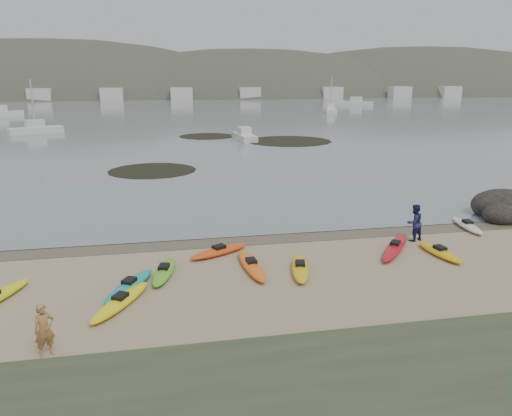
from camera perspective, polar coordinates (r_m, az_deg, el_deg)
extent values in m
plane|color=tan|center=(25.67, 0.00, -3.24)|extent=(600.00, 600.00, 0.00)
plane|color=brown|center=(25.39, 0.13, -3.43)|extent=(60.00, 60.00, 0.00)
plane|color=slate|center=(324.07, -10.49, 13.31)|extent=(1200.00, 1200.00, 0.00)
ellipsoid|color=red|center=(24.46, 15.60, -4.33)|extent=(3.19, 3.87, 0.34)
ellipsoid|color=teal|center=(20.02, -14.26, -8.61)|extent=(2.16, 3.33, 0.34)
ellipsoid|color=orange|center=(21.39, -0.55, -6.56)|extent=(0.98, 3.84, 0.34)
ellipsoid|color=yellow|center=(24.41, 20.24, -4.75)|extent=(1.07, 3.03, 0.34)
ellipsoid|color=#5DBD25|center=(21.09, -10.45, -7.14)|extent=(1.39, 3.23, 0.34)
ellipsoid|color=yellow|center=(21.18, 5.05, -6.85)|extent=(1.44, 3.32, 0.34)
ellipsoid|color=yellow|center=(18.79, -15.21, -10.29)|extent=(2.33, 3.48, 0.34)
ellipsoid|color=#E04913|center=(23.09, -4.24, -4.95)|extent=(3.09, 2.12, 0.34)
ellipsoid|color=silver|center=(29.20, 22.98, -1.85)|extent=(1.08, 3.19, 0.34)
imported|color=#AD7845|center=(16.21, -23.03, -12.71)|extent=(0.71, 0.63, 1.63)
imported|color=#1B2150|center=(25.95, 17.64, -1.60)|extent=(1.08, 0.95, 1.87)
ellipsoid|color=black|center=(32.87, 26.26, -0.23)|extent=(3.73, 2.90, 1.86)
ellipsoid|color=black|center=(31.30, 26.18, -1.10)|extent=(2.07, 1.86, 1.24)
cylinder|color=black|center=(44.05, -11.77, 4.20)|extent=(7.52, 7.52, 0.04)
cylinder|color=black|center=(62.88, 3.76, 7.63)|extent=(10.62, 10.62, 0.04)
cylinder|color=black|center=(68.06, -5.61, 8.15)|extent=(7.47, 7.47, 0.04)
cube|color=silver|center=(77.65, -23.88, 8.16)|extent=(7.35, 5.31, 1.02)
cube|color=silver|center=(63.72, -1.34, 8.14)|extent=(2.39, 6.49, 0.89)
cube|color=silver|center=(110.67, 8.50, 10.93)|extent=(3.96, 7.89, 1.06)
cube|color=silver|center=(112.81, -27.17, 9.58)|extent=(8.75, 4.55, 1.18)
cube|color=silver|center=(139.87, 11.36, 11.65)|extent=(8.68, 7.13, 1.24)
ellipsoid|color=#384235|center=(224.14, -21.50, 7.27)|extent=(220.00, 120.00, 80.00)
ellipsoid|color=#384235|center=(218.83, -0.54, 8.85)|extent=(200.00, 110.00, 68.00)
ellipsoid|color=#384235|center=(257.53, 18.19, 8.64)|extent=(230.00, 130.00, 76.00)
cube|color=beige|center=(173.12, -24.01, 11.72)|extent=(7.00, 5.00, 4.00)
cube|color=beige|center=(169.57, -15.92, 12.38)|extent=(7.00, 5.00, 4.00)
cube|color=beige|center=(169.38, -7.61, 12.80)|extent=(7.00, 5.00, 4.00)
cube|color=beige|center=(172.56, 0.57, 12.97)|extent=(7.00, 5.00, 4.00)
cube|color=beige|center=(178.94, 8.32, 12.89)|extent=(7.00, 5.00, 4.00)
cube|color=beige|center=(188.18, 15.41, 12.62)|extent=(7.00, 5.00, 4.00)
cube|color=beige|center=(199.89, 21.74, 12.21)|extent=(7.00, 5.00, 4.00)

